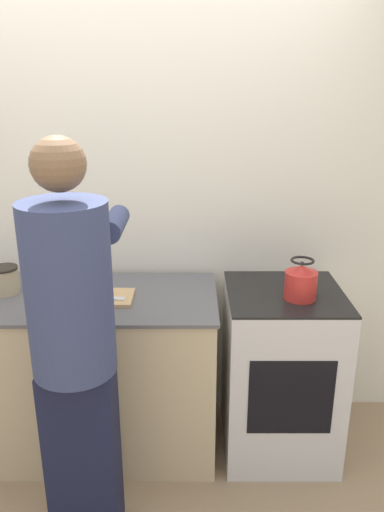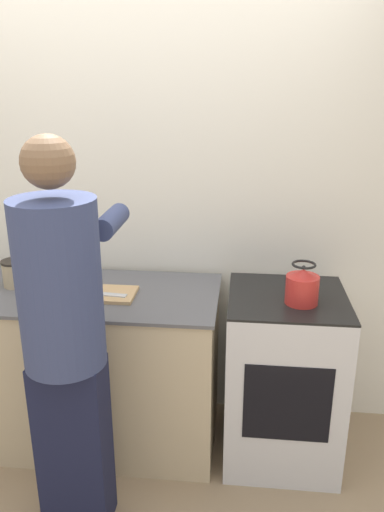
% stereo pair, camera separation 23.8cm
% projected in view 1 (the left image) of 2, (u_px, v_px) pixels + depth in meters
% --- Properties ---
extents(ground_plane, '(12.00, 12.00, 0.00)m').
position_uv_depth(ground_plane, '(127.00, 482.00, 2.55)').
color(ground_plane, '#997F60').
extents(wall_back, '(8.00, 0.05, 2.60)m').
position_uv_depth(wall_back, '(133.00, 202.00, 2.79)').
color(wall_back, silver).
rests_on(wall_back, ground_plane).
extents(counter, '(1.57, 0.66, 0.90)m').
position_uv_depth(counter, '(71.00, 372.00, 2.71)').
color(counter, '#C6B28E').
rests_on(counter, ground_plane).
extents(oven, '(0.59, 0.59, 0.93)m').
position_uv_depth(oven, '(280.00, 372.00, 2.68)').
color(oven, silver).
rests_on(oven, ground_plane).
extents(person, '(0.38, 0.62, 1.76)m').
position_uv_depth(person, '(74.00, 340.00, 2.00)').
color(person, '#161A35').
rests_on(person, ground_plane).
extents(cutting_board, '(0.31, 0.21, 0.02)m').
position_uv_depth(cutting_board, '(102.00, 298.00, 2.51)').
color(cutting_board, tan).
rests_on(cutting_board, counter).
extents(knife, '(0.22, 0.05, 0.01)m').
position_uv_depth(knife, '(102.00, 298.00, 2.48)').
color(knife, silver).
rests_on(knife, cutting_board).
extents(kettle, '(0.16, 0.16, 0.20)m').
position_uv_depth(kettle, '(301.00, 282.00, 2.42)').
color(kettle, red).
rests_on(kettle, oven).
extents(canister_jar, '(0.14, 0.14, 0.14)m').
position_uv_depth(canister_jar, '(5.00, 280.00, 2.57)').
color(canister_jar, tan).
rests_on(canister_jar, counter).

